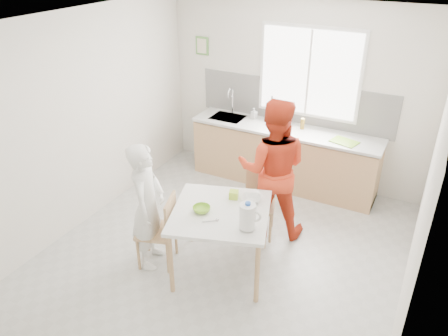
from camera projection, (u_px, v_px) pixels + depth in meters
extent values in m
plane|color=#B7B7B2|center=(224.00, 253.00, 5.31)|extent=(4.50, 4.50, 0.00)
plane|color=silver|center=(294.00, 94.00, 6.44)|extent=(4.00, 0.00, 4.00)
plane|color=silver|center=(69.00, 285.00, 2.91)|extent=(4.00, 0.00, 4.00)
plane|color=silver|center=(83.00, 121.00, 5.49)|extent=(0.00, 4.50, 4.50)
plane|color=silver|center=(425.00, 199.00, 3.86)|extent=(0.00, 4.50, 4.50)
plane|color=white|center=(224.00, 23.00, 4.04)|extent=(4.50, 4.50, 0.00)
cube|color=white|center=(309.00, 73.00, 6.18)|extent=(1.50, 0.03, 1.30)
cube|color=white|center=(309.00, 73.00, 6.17)|extent=(1.40, 0.02, 1.20)
cube|color=white|center=(309.00, 73.00, 6.16)|extent=(0.03, 0.03, 1.20)
cube|color=white|center=(294.00, 102.00, 6.49)|extent=(3.00, 0.02, 0.65)
cube|color=#599845|center=(202.00, 46.00, 6.80)|extent=(0.22, 0.02, 0.28)
cube|color=beige|center=(202.00, 46.00, 6.79)|extent=(0.16, 0.01, 0.22)
cube|color=tan|center=(283.00, 158.00, 6.63)|extent=(2.80, 0.60, 0.86)
cube|color=#3F3326|center=(282.00, 180.00, 6.81)|extent=(2.80, 0.54, 0.10)
cube|color=silver|center=(285.00, 129.00, 6.41)|extent=(2.84, 0.64, 0.04)
cube|color=#A5A5AA|center=(228.00, 118.00, 6.80)|extent=(0.50, 0.40, 0.03)
cylinder|color=silver|center=(233.00, 103.00, 6.83)|extent=(0.02, 0.02, 0.36)
torus|color=silver|center=(231.00, 93.00, 6.69)|extent=(0.02, 0.18, 0.18)
cube|color=white|center=(221.00, 212.00, 4.71)|extent=(1.30, 1.30, 0.04)
cylinder|color=tan|center=(171.00, 264.00, 4.57)|extent=(0.05, 0.05, 0.73)
cylinder|color=tan|center=(191.00, 216.00, 5.36)|extent=(0.05, 0.05, 0.73)
cylinder|color=tan|center=(257.00, 274.00, 4.44)|extent=(0.05, 0.05, 0.73)
cylinder|color=tan|center=(265.00, 223.00, 5.23)|extent=(0.05, 0.05, 0.73)
cube|color=tan|center=(156.00, 231.00, 4.98)|extent=(0.51, 0.51, 0.04)
cube|color=tan|center=(171.00, 216.00, 4.84)|extent=(0.15, 0.38, 0.43)
cylinder|color=tan|center=(148.00, 236.00, 5.26)|extent=(0.03, 0.03, 0.42)
cylinder|color=tan|center=(138.00, 255.00, 4.96)|extent=(0.03, 0.03, 0.42)
cylinder|color=tan|center=(176.00, 239.00, 5.21)|extent=(0.03, 0.03, 0.42)
cylinder|color=tan|center=(168.00, 258.00, 4.91)|extent=(0.03, 0.03, 0.42)
cube|color=tan|center=(259.00, 205.00, 5.47)|extent=(0.50, 0.50, 0.04)
cube|color=tan|center=(261.00, 183.00, 5.52)|extent=(0.37, 0.14, 0.41)
cylinder|color=tan|center=(243.00, 226.00, 5.45)|extent=(0.03, 0.03, 0.41)
cylinder|color=tan|center=(270.00, 229.00, 5.40)|extent=(0.03, 0.03, 0.41)
cylinder|color=tan|center=(246.00, 211.00, 5.75)|extent=(0.03, 0.03, 0.41)
cylinder|color=tan|center=(272.00, 214.00, 5.70)|extent=(0.03, 0.03, 0.41)
imported|color=white|center=(148.00, 206.00, 4.84)|extent=(0.52, 0.64, 1.52)
imported|color=red|center=(273.00, 169.00, 5.31)|extent=(1.04, 0.92, 1.80)
imported|color=#84C22C|center=(202.00, 209.00, 4.67)|extent=(0.24, 0.24, 0.06)
imported|color=silver|center=(251.00, 199.00, 4.86)|extent=(0.27, 0.27, 0.05)
cylinder|color=white|center=(248.00, 216.00, 4.33)|extent=(0.17, 0.17, 0.27)
cylinder|color=blue|center=(248.00, 204.00, 4.27)|extent=(0.06, 0.06, 0.03)
torus|color=white|center=(255.00, 216.00, 4.29)|extent=(0.13, 0.06, 0.13)
cube|color=#AAD230|center=(234.00, 195.00, 4.91)|extent=(0.13, 0.13, 0.09)
cylinder|color=#A5A5AA|center=(209.00, 221.00, 4.51)|extent=(0.13, 0.11, 0.01)
cube|color=#79B329|center=(344.00, 142.00, 5.96)|extent=(0.41, 0.34, 0.01)
cylinder|color=black|center=(271.00, 111.00, 6.58)|extent=(0.07, 0.07, 0.32)
cylinder|color=black|center=(285.00, 117.00, 6.40)|extent=(0.07, 0.07, 0.30)
cylinder|color=olive|center=(302.00, 124.00, 6.34)|extent=(0.06, 0.06, 0.16)
imported|color=#999999|center=(254.00, 113.00, 6.70)|extent=(0.10, 0.10, 0.17)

